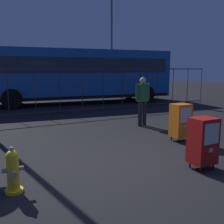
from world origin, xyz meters
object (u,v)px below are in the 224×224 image
object	(u,v)px
fire_hydrant	(13,171)
bus_near	(79,73)
pedestrian	(143,99)
newspaper_box_secondary	(203,141)
newspaper_box_primary	(181,120)
street_light_near_left	(112,38)

from	to	relation	value
fire_hydrant	bus_near	distance (m)	11.08
pedestrian	bus_near	xyz separation A→B (m)	(0.18, 6.80, 0.76)
newspaper_box_secondary	bus_near	distance (m)	10.71
newspaper_box_primary	fire_hydrant	bearing A→B (deg)	-165.99
newspaper_box_secondary	pedestrian	size ratio (longest dim) A/B	0.61
pedestrian	fire_hydrant	bearing A→B (deg)	-145.22
pedestrian	newspaper_box_secondary	bearing A→B (deg)	-106.38
fire_hydrant	street_light_near_left	size ratio (longest dim) A/B	0.11
newspaper_box_secondary	bus_near	bearing A→B (deg)	83.07
newspaper_box_primary	pedestrian	bearing A→B (deg)	86.46
fire_hydrant	street_light_near_left	distance (m)	15.03
bus_near	street_light_near_left	size ratio (longest dim) A/B	1.53
pedestrian	bus_near	distance (m)	6.85
newspaper_box_primary	bus_near	xyz separation A→B (m)	(0.30, 8.84, 1.14)
fire_hydrant	street_light_near_left	world-z (taller)	street_light_near_left
fire_hydrant	street_light_near_left	bearing A→B (deg)	56.99
newspaper_box_secondary	pedestrian	bearing A→B (deg)	73.62
pedestrian	newspaper_box_primary	bearing A→B (deg)	-93.54
newspaper_box_secondary	street_light_near_left	xyz separation A→B (m)	(4.52, 12.85, 3.48)
newspaper_box_primary	newspaper_box_secondary	world-z (taller)	same
bus_near	pedestrian	bearing A→B (deg)	-85.31
newspaper_box_primary	bus_near	distance (m)	8.92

